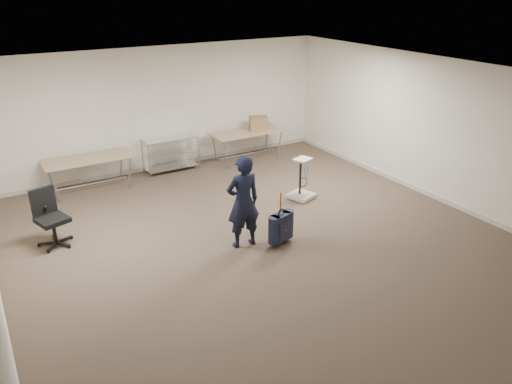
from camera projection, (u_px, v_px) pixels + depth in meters
ground at (266, 247)px, 8.36m from camera, size 9.00×9.00×0.00m
room_shell at (228, 213)px, 9.43m from camera, size 8.00×9.00×9.00m
folding_table_left at (88, 160)px, 10.31m from camera, size 1.80×0.75×0.73m
folding_table_right at (247, 133)px, 12.10m from camera, size 1.80×0.75×0.73m
wire_shelf at (171, 153)px, 11.50m from camera, size 1.22×0.47×0.80m
person at (243, 202)px, 8.10m from camera, size 0.60×0.42×1.59m
suitcase at (281, 227)px, 8.32m from camera, size 0.38×0.28×0.94m
office_chair at (53, 228)px, 8.33m from camera, size 0.60×0.60×0.98m
equipment_cart at (302, 188)px, 10.12m from camera, size 0.60×0.60×0.86m
cardboard_box at (259, 123)px, 12.15m from camera, size 0.52×0.46×0.32m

